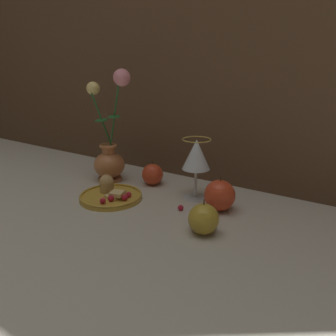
# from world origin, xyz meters

# --- Properties ---
(ground_plane) EXTENTS (2.40, 2.40, 0.00)m
(ground_plane) POSITION_xyz_m (0.00, 0.00, 0.00)
(ground_plane) COLOR #B7B2A3
(ground_plane) RESTS_ON ground
(vase) EXTENTS (0.17, 0.10, 0.36)m
(vase) POSITION_xyz_m (-0.20, 0.07, 0.10)
(vase) COLOR #B77042
(vase) RESTS_ON ground_plane
(plate_with_pastries) EXTENTS (0.18, 0.18, 0.06)m
(plate_with_pastries) POSITION_xyz_m (-0.09, -0.05, 0.01)
(plate_with_pastries) COLOR gold
(plate_with_pastries) RESTS_ON ground_plane
(wine_glass) EXTENTS (0.08, 0.08, 0.17)m
(wine_glass) POSITION_xyz_m (0.11, 0.09, 0.12)
(wine_glass) COLOR silver
(wine_glass) RESTS_ON ground_plane
(apple_beside_vase) EXTENTS (0.08, 0.08, 0.09)m
(apple_beside_vase) POSITION_xyz_m (0.20, 0.05, 0.04)
(apple_beside_vase) COLOR #D14223
(apple_beside_vase) RESTS_ON ground_plane
(apple_near_glass) EXTENTS (0.07, 0.07, 0.08)m
(apple_near_glass) POSITION_xyz_m (-0.06, 0.11, 0.03)
(apple_near_glass) COLOR #D14223
(apple_near_glass) RESTS_ON ground_plane
(apple_at_table_edge) EXTENTS (0.07, 0.07, 0.08)m
(apple_at_table_edge) POSITION_xyz_m (0.22, -0.08, 0.04)
(apple_at_table_edge) COLOR #B2932D
(apple_at_table_edge) RESTS_ON ground_plane
(berry_near_plate) EXTENTS (0.02, 0.02, 0.02)m
(berry_near_plate) POSITION_xyz_m (0.12, -0.01, 0.01)
(berry_near_plate) COLOR #AD192D
(berry_near_plate) RESTS_ON ground_plane
(berry_front_center) EXTENTS (0.01, 0.01, 0.01)m
(berry_front_center) POSITION_xyz_m (0.17, -0.01, 0.01)
(berry_front_center) COLOR #AD192D
(berry_front_center) RESTS_ON ground_plane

